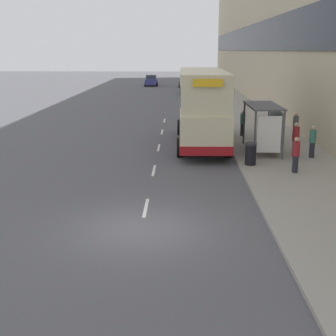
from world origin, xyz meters
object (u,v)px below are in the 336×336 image
object	(u,v)px
car_3	(151,80)
bus_shelter	(267,120)
litter_bin	(251,154)
car_1	(189,87)
pedestrian_3	(243,123)
double_decker_bus_near	(202,106)
pedestrian_4	(312,141)
pedestrian_1	(296,155)
car_0	(186,81)
pedestrian_at_shelter	(295,126)
pedestrian_2	(296,139)
car_2	(188,78)

from	to	relation	value
car_3	bus_shelter	bearing A→B (deg)	100.38
car_3	litter_bin	distance (m)	52.38
car_1	pedestrian_3	bearing A→B (deg)	-84.70
bus_shelter	double_decker_bus_near	size ratio (longest dim) A/B	0.41
pedestrian_4	litter_bin	bearing A→B (deg)	-154.05
pedestrian_1	car_0	bearing A→B (deg)	94.69
pedestrian_at_shelter	pedestrian_4	xyz separation A→B (m)	(-0.27, -4.67, -0.03)
car_3	pedestrian_1	size ratio (longest dim) A/B	2.53
car_3	litter_bin	xyz separation A→B (m)	(7.76, -51.80, -0.17)
pedestrian_1	pedestrian_2	bearing A→B (deg)	76.80
bus_shelter	litter_bin	bearing A→B (deg)	-113.55
car_2	pedestrian_2	size ratio (longest dim) A/B	2.19
bus_shelter	pedestrian_2	size ratio (longest dim) A/B	2.41
bus_shelter	car_1	xyz separation A→B (m)	(-3.44, 35.55, -1.03)
pedestrian_4	car_1	bearing A→B (deg)	98.58
double_decker_bus_near	litter_bin	size ratio (longest dim) A/B	9.72
car_0	pedestrian_2	size ratio (longest dim) A/B	2.38
pedestrian_2	car_1	bearing A→B (deg)	97.41
pedestrian_3	pedestrian_1	bearing A→B (deg)	-82.88
pedestrian_at_shelter	pedestrian_2	distance (m)	4.57
bus_shelter	litter_bin	xyz separation A→B (m)	(-1.22, -2.80, -1.21)
car_2	pedestrian_4	size ratio (longest dim) A/B	2.38
pedestrian_2	litter_bin	size ratio (longest dim) A/B	1.66
bus_shelter	car_3	world-z (taller)	bus_shelter
pedestrian_1	car_3	bearing A→B (deg)	100.14
car_3	litter_bin	bearing A→B (deg)	98.52
car_2	bus_shelter	bearing A→B (deg)	-86.84
car_1	pedestrian_at_shelter	distance (m)	32.59
car_1	pedestrian_3	size ratio (longest dim) A/B	2.55
car_0	car_1	bearing A→B (deg)	-88.82
pedestrian_3	car_0	bearing A→B (deg)	94.16
double_decker_bus_near	car_2	distance (m)	53.83
pedestrian_3	pedestrian_4	world-z (taller)	pedestrian_3
car_0	car_3	xyz separation A→B (m)	(-5.30, 1.75, -0.04)
pedestrian_4	double_decker_bus_near	bearing A→B (deg)	145.55
pedestrian_4	pedestrian_3	bearing A→B (deg)	113.93
car_0	pedestrian_4	world-z (taller)	car_0
litter_bin	double_decker_bus_near	bearing A→B (deg)	111.28
bus_shelter	pedestrian_4	world-z (taller)	bus_shelter
car_2	litter_bin	xyz separation A→B (m)	(1.88, -59.14, -0.21)
pedestrian_1	pedestrian_4	distance (m)	3.42
pedestrian_3	pedestrian_4	size ratio (longest dim) A/B	1.01
car_3	pedestrian_at_shelter	distance (m)	46.90
car_2	pedestrian_3	size ratio (longest dim) A/B	2.36
car_1	car_3	distance (m)	14.54
double_decker_bus_near	pedestrian_1	size ratio (longest dim) A/B	6.40
pedestrian_2	litter_bin	world-z (taller)	pedestrian_2
car_2	pedestrian_3	distance (m)	51.49
bus_shelter	double_decker_bus_near	world-z (taller)	double_decker_bus_near
double_decker_bus_near	car_1	bearing A→B (deg)	90.25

